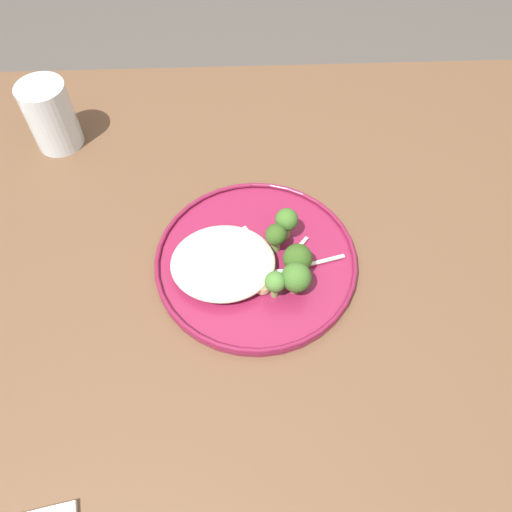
{
  "coord_description": "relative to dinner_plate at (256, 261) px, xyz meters",
  "views": [
    {
      "loc": [
        -0.02,
        0.37,
        1.35
      ],
      "look_at": [
        -0.04,
        -0.03,
        0.76
      ],
      "focal_mm": 35.28,
      "sensor_mm": 36.0,
      "label": 1
    }
  ],
  "objects": [
    {
      "name": "onion_sliver_short_strip",
      "position": [
        -0.1,
        0.01,
        0.01
      ],
      "size": [
        0.05,
        0.02,
        0.0
      ],
      "primitive_type": "cube",
      "rotation": [
        0.0,
        0.0,
        3.39
      ],
      "color": "silver",
      "rests_on": "dinner_plate"
    },
    {
      "name": "seared_scallop_tiny_bay",
      "position": [
        0.07,
        -0.01,
        0.01
      ],
      "size": [
        0.03,
        0.03,
        0.01
      ],
      "color": "#DBB77A",
      "rests_on": "dinner_plate"
    },
    {
      "name": "broccoli_floret_center_pile",
      "position": [
        -0.03,
        -0.02,
        0.03
      ],
      "size": [
        0.03,
        0.03,
        0.05
      ],
      "color": "#89A356",
      "rests_on": "dinner_plate"
    },
    {
      "name": "broccoli_floret_beside_noodles",
      "position": [
        -0.02,
        0.06,
        0.03
      ],
      "size": [
        0.03,
        0.03,
        0.05
      ],
      "color": "#7A994C",
      "rests_on": "dinner_plate"
    },
    {
      "name": "dinner_plate",
      "position": [
        0.0,
        0.0,
        0.0
      ],
      "size": [
        0.29,
        0.29,
        0.02
      ],
      "color": "maroon",
      "rests_on": "wooden_dining_table"
    },
    {
      "name": "broccoli_floret_tall_stalk",
      "position": [
        -0.05,
        0.05,
        0.03
      ],
      "size": [
        0.04,
        0.04,
        0.05
      ],
      "color": "#89A356",
      "rests_on": "dinner_plate"
    },
    {
      "name": "seared_scallop_center_golden",
      "position": [
        -0.01,
        0.05,
        0.01
      ],
      "size": [
        0.02,
        0.02,
        0.01
      ],
      "color": "#DBB77A",
      "rests_on": "dinner_plate"
    },
    {
      "name": "onion_sliver_curled_piece",
      "position": [
        -0.03,
        0.02,
        0.01
      ],
      "size": [
        0.06,
        0.01,
        0.0
      ],
      "primitive_type": "cube",
      "rotation": [
        0.0,
        0.0,
        3.14
      ],
      "color": "silver",
      "rests_on": "dinner_plate"
    },
    {
      "name": "seared_scallop_front_small",
      "position": [
        0.06,
        -0.03,
        0.01
      ],
      "size": [
        0.03,
        0.03,
        0.01
      ],
      "color": "#E5C689",
      "rests_on": "dinner_plate"
    },
    {
      "name": "noodle_bed",
      "position": [
        0.05,
        0.01,
        0.02
      ],
      "size": [
        0.15,
        0.13,
        0.04
      ],
      "color": "beige",
      "rests_on": "dinner_plate"
    },
    {
      "name": "onion_sliver_pale_crescent",
      "position": [
        -0.0,
        -0.03,
        0.01
      ],
      "size": [
        0.04,
        0.05,
        0.0
      ],
      "primitive_type": "cube",
      "rotation": [
        0.0,
        0.0,
        2.17
      ],
      "color": "silver",
      "rests_on": "dinner_plate"
    },
    {
      "name": "broccoli_floret_right_tilted",
      "position": [
        -0.06,
        0.02,
        0.03
      ],
      "size": [
        0.04,
        0.04,
        0.05
      ],
      "color": "#89A356",
      "rests_on": "dinner_plate"
    },
    {
      "name": "seared_scallop_rear_pale",
      "position": [
        0.04,
        0.01,
        0.01
      ],
      "size": [
        0.03,
        0.03,
        0.01
      ],
      "color": "#DBB77A",
      "rests_on": "dinner_plate"
    },
    {
      "name": "wooden_dining_table",
      "position": [
        0.04,
        0.03,
        -0.09
      ],
      "size": [
        1.4,
        1.0,
        0.74
      ],
      "color": "brown",
      "rests_on": "ground"
    },
    {
      "name": "ground",
      "position": [
        0.04,
        0.03,
        -0.75
      ],
      "size": [
        6.0,
        6.0,
        0.0
      ],
      "primitive_type": "plane",
      "color": "#47423D"
    },
    {
      "name": "onion_sliver_long_sliver",
      "position": [
        -0.06,
        -0.01,
        0.01
      ],
      "size": [
        0.04,
        0.04,
        0.0
      ],
      "primitive_type": "cube",
      "rotation": [
        0.0,
        0.0,
        0.87
      ],
      "color": "silver",
      "rests_on": "dinner_plate"
    },
    {
      "name": "water_glass",
      "position": [
        0.33,
        -0.27,
        0.04
      ],
      "size": [
        0.08,
        0.08,
        0.11
      ],
      "color": "silver",
      "rests_on": "wooden_dining_table"
    },
    {
      "name": "broccoli_floret_split_head",
      "position": [
        -0.05,
        -0.04,
        0.04
      ],
      "size": [
        0.03,
        0.03,
        0.06
      ],
      "color": "#89A356",
      "rests_on": "dinner_plate"
    }
  ]
}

